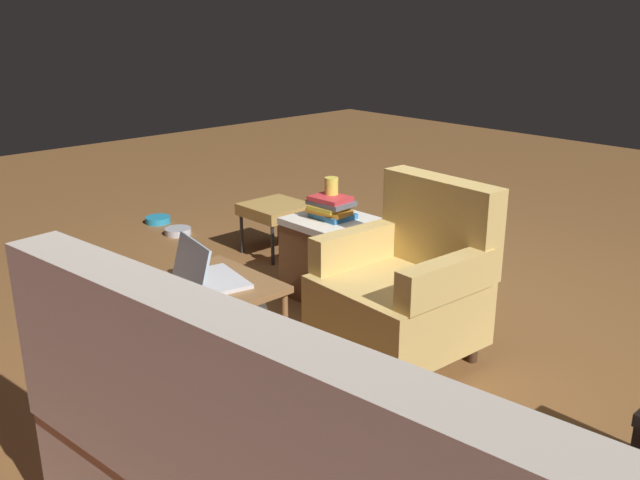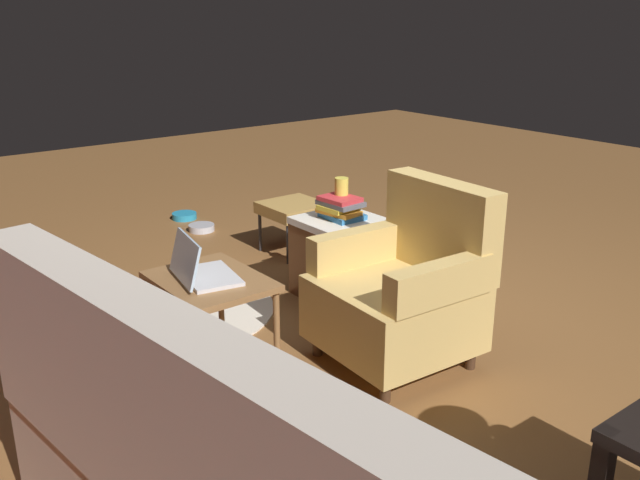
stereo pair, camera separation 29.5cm
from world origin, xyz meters
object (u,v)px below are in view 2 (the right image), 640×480
object	(u,v)px
laptop_desk	(211,290)
laptop	(201,270)
book_stack_hamper	(340,208)
yellow_mug	(342,186)
ottoman	(293,210)
tv_remote	(340,210)
pet_bowl_steel	(202,228)
pet_bowl_teal	(184,216)
armchair	(404,290)
wicker_hamper	(340,257)

from	to	relation	value
laptop_desk	laptop	xyz separation A→B (m)	(0.01, 0.04, 0.11)
book_stack_hamper	yellow_mug	world-z (taller)	yellow_mug
laptop	ottoman	distance (m)	1.78
book_stack_hamper	tv_remote	xyz separation A→B (m)	(0.10, -0.08, -0.05)
pet_bowl_steel	pet_bowl_teal	distance (m)	0.38
book_stack_hamper	yellow_mug	size ratio (longest dim) A/B	2.63
book_stack_hamper	pet_bowl_steel	xyz separation A→B (m)	(1.64, 0.04, -0.52)
ottoman	armchair	bearing A→B (deg)	162.40
armchair	ottoman	world-z (taller)	armchair
ottoman	pet_bowl_steel	size ratio (longest dim) A/B	2.00
laptop	book_stack_hamper	xyz separation A→B (m)	(0.35, -1.10, 0.02)
wicker_hamper	pet_bowl_steel	xyz separation A→B (m)	(1.64, 0.04, -0.22)
yellow_mug	tv_remote	world-z (taller)	yellow_mug
laptop_desk	ottoman	world-z (taller)	laptop_desk
armchair	book_stack_hamper	bearing A→B (deg)	-18.46
yellow_mug	pet_bowl_teal	bearing A→B (deg)	0.64
armchair	yellow_mug	size ratio (longest dim) A/B	8.70
yellow_mug	book_stack_hamper	bearing A→B (deg)	132.70
pet_bowl_steel	pet_bowl_teal	xyz separation A→B (m)	(0.37, -0.05, 0.00)
laptop	laptop_desk	bearing A→B (deg)	-100.96
yellow_mug	ottoman	bearing A→B (deg)	-15.12
laptop	wicker_hamper	size ratio (longest dim) A/B	0.75
tv_remote	ottoman	distance (m)	0.74
ottoman	pet_bowl_steel	distance (m)	0.93
tv_remote	pet_bowl_steel	distance (m)	1.61
wicker_hamper	ottoman	xyz separation A→B (m)	(0.80, -0.24, 0.07)
wicker_hamper	ottoman	bearing A→B (deg)	-16.54
laptop	pet_bowl_teal	xyz separation A→B (m)	(2.36, -1.12, -0.50)
laptop	tv_remote	world-z (taller)	laptop
laptop_desk	yellow_mug	world-z (taller)	yellow_mug
yellow_mug	wicker_hamper	bearing A→B (deg)	134.03
laptop	pet_bowl_teal	bearing A→B (deg)	-25.31
book_stack_hamper	tv_remote	distance (m)	0.14
armchair	book_stack_hamper	xyz separation A→B (m)	(0.80, -0.27, 0.18)
pet_bowl_teal	laptop_desk	bearing A→B (deg)	155.58
laptop_desk	ottoman	xyz separation A→B (m)	(1.15, -1.30, -0.11)
pet_bowl_steel	ottoman	bearing A→B (deg)	-161.81
laptop	wicker_hamper	xyz separation A→B (m)	(0.35, -1.11, -0.29)
armchair	laptop	xyz separation A→B (m)	(0.45, 0.84, 0.17)
armchair	wicker_hamper	size ratio (longest dim) A/B	1.81
ottoman	wicker_hamper	bearing A→B (deg)	163.46
laptop	pet_bowl_steel	size ratio (longest dim) A/B	1.81
laptop_desk	tv_remote	xyz separation A→B (m)	(0.46, -1.15, 0.07)
tv_remote	pet_bowl_teal	world-z (taller)	tv_remote
armchair	tv_remote	size ratio (longest dim) A/B	5.44
pet_bowl_steel	laptop_desk	bearing A→B (deg)	152.72
armchair	yellow_mug	world-z (taller)	armchair
tv_remote	pet_bowl_teal	distance (m)	1.97
laptop	pet_bowl_teal	distance (m)	2.66
book_stack_hamper	pet_bowl_steel	bearing A→B (deg)	1.25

